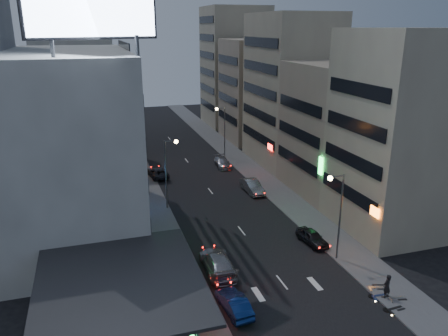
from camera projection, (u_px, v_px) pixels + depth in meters
name	position (u px, v px, depth m)	size (l,w,h in m)	color
ground	(304.00, 311.00, 32.37)	(180.00, 180.00, 0.00)	black
sidewalk_left	(144.00, 187.00, 57.33)	(4.00, 120.00, 0.12)	#4C4C4F
sidewalk_right	(257.00, 175.00, 61.85)	(4.00, 120.00, 0.12)	#4C4C4F
food_court	(108.00, 306.00, 29.64)	(11.00, 13.00, 3.88)	tan
white_building	(60.00, 145.00, 42.94)	(14.00, 24.00, 18.00)	silver
shophouse_near	(398.00, 134.00, 43.05)	(10.00, 11.00, 20.00)	tan
shophouse_mid	(338.00, 129.00, 54.25)	(11.00, 12.00, 16.00)	gray
shophouse_far	(290.00, 91.00, 64.99)	(10.00, 14.00, 22.00)	tan
far_left_a	(77.00, 97.00, 65.76)	(11.00, 10.00, 20.00)	silver
far_left_b	(76.00, 100.00, 78.20)	(12.00, 10.00, 15.00)	gray
far_right_a	(256.00, 91.00, 79.37)	(11.00, 12.00, 18.00)	gray
far_right_b	(235.00, 67.00, 91.29)	(12.00, 12.00, 24.00)	tan
billboard	(92.00, 4.00, 31.06)	(9.52, 3.75, 6.20)	#595B60
street_lamp_right_near	(337.00, 205.00, 37.83)	(1.60, 0.44, 8.02)	#595B60
street_lamp_left	(169.00, 164.00, 49.02)	(1.60, 0.44, 8.02)	#595B60
street_lamp_right_far	(222.00, 125.00, 68.70)	(1.60, 0.44, 8.02)	#595B60
parked_car_right_near	(312.00, 237.00, 42.21)	(1.60, 3.97, 1.35)	black
parked_car_right_mid	(252.00, 186.00, 55.32)	(1.68, 4.82, 1.59)	#9C9FA4
parked_car_left	(158.00, 173.00, 60.88)	(2.20, 4.78, 1.33)	#242429
parked_car_right_far	(222.00, 162.00, 65.46)	(1.93, 4.76, 1.38)	#9D9EA5
road_car_blue	(234.00, 303.00, 32.13)	(1.48, 4.25, 1.40)	navy
road_car_silver	(218.00, 262.00, 37.36)	(2.40, 5.90, 1.71)	gray
person	(387.00, 286.00, 33.53)	(0.72, 0.47, 1.97)	black
scooter_black_a	(401.00, 299.00, 32.65)	(1.91, 0.64, 1.16)	black
scooter_silver_a	(405.00, 290.00, 33.75)	(1.92, 0.64, 1.18)	#B2B7BB
scooter_blue	(387.00, 287.00, 34.13)	(1.88, 0.63, 1.15)	navy
scooter_black_b	(387.00, 279.00, 35.34)	(1.68, 0.56, 1.02)	black
scooter_silver_b	(384.00, 281.00, 35.04)	(1.78, 0.59, 1.09)	#B0B3B8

